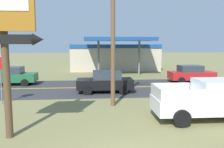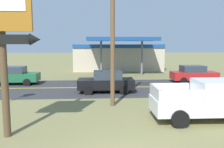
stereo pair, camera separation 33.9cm
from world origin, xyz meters
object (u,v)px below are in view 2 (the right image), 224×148
at_px(utility_pole, 113,25).
at_px(car_green_near_lane, 14,75).
at_px(gas_station, 118,56).
at_px(pickup_white_parked_on_lawn, 208,101).
at_px(car_red_mid_lane, 194,74).
at_px(stop_sign, 1,71).
at_px(car_black_far_lane, 106,82).
at_px(motel_sign, 1,23).

bearing_deg(utility_pole, car_green_near_lane, 136.84).
xyz_separation_m(utility_pole, car_green_near_lane, (-8.41, 7.89, -3.94)).
height_order(gas_station, pickup_white_parked_on_lawn, gas_station).
height_order(gas_station, car_red_mid_lane, gas_station).
xyz_separation_m(stop_sign, car_red_mid_lane, (14.93, 6.98, -1.20)).
xyz_separation_m(gas_station, car_black_far_lane, (-2.16, -15.54, -1.11)).
distance_m(motel_sign, car_red_mid_lane, 18.09).
xyz_separation_m(car_red_mid_lane, car_black_far_lane, (-8.42, -4.00, 0.00)).
bearing_deg(gas_station, car_red_mid_lane, -61.52).
height_order(stop_sign, gas_station, gas_station).
xyz_separation_m(stop_sign, utility_pole, (6.74, -0.91, 2.74)).
bearing_deg(gas_station, motel_sign, -104.86).
bearing_deg(gas_station, stop_sign, -115.09).
relative_size(pickup_white_parked_on_lawn, car_red_mid_lane, 1.24).
relative_size(stop_sign, car_black_far_lane, 0.70).
xyz_separation_m(motel_sign, car_green_near_lane, (-3.98, 12.44, -3.62)).
height_order(pickup_white_parked_on_lawn, car_red_mid_lane, pickup_white_parked_on_lawn).
bearing_deg(pickup_white_parked_on_lawn, gas_station, 96.35).
relative_size(stop_sign, pickup_white_parked_on_lawn, 0.57).
bearing_deg(utility_pole, gas_station, 84.33).
relative_size(gas_station, car_green_near_lane, 2.86).
bearing_deg(car_red_mid_lane, stop_sign, -154.95).
bearing_deg(car_black_far_lane, motel_sign, -116.43).
distance_m(motel_sign, car_black_far_lane, 10.10).
bearing_deg(car_green_near_lane, gas_station, 48.12).
distance_m(gas_station, pickup_white_parked_on_lawn, 22.50).
height_order(gas_station, car_green_near_lane, gas_station).
xyz_separation_m(motel_sign, stop_sign, (-2.31, 5.47, -2.43)).
height_order(utility_pole, car_red_mid_lane, utility_pole).
bearing_deg(car_red_mid_lane, pickup_white_parked_on_lawn, -109.26).
bearing_deg(gas_station, car_black_far_lane, -97.93).
relative_size(utility_pole, car_black_far_lane, 2.11).
xyz_separation_m(motel_sign, gas_station, (6.36, 23.98, -2.51)).
distance_m(car_green_near_lane, car_red_mid_lane, 16.60).
height_order(car_red_mid_lane, car_black_far_lane, same).
relative_size(motel_sign, car_green_near_lane, 1.57).
height_order(pickup_white_parked_on_lawn, car_black_far_lane, pickup_white_parked_on_lawn).
relative_size(motel_sign, utility_pole, 0.74).
bearing_deg(car_green_near_lane, car_black_far_lane, -26.06).
relative_size(stop_sign, car_green_near_lane, 0.70).
relative_size(gas_station, car_black_far_lane, 2.86).
distance_m(motel_sign, gas_station, 24.94).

